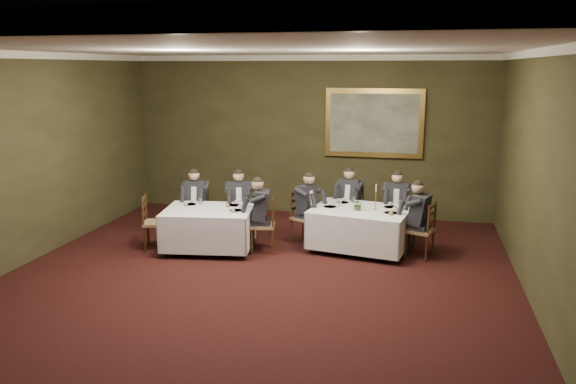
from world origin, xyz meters
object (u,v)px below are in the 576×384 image
at_px(chair_main_backright, 396,225).
at_px(diner_main_backright, 396,214).
at_px(candlestick, 376,200).
at_px(painting, 374,123).
at_px(chair_sec_backleft, 197,222).
at_px(diner_main_backleft, 350,209).
at_px(chair_sec_endleft, 156,233).
at_px(chair_sec_backright, 239,223).
at_px(chair_sec_endright, 263,236).
at_px(diner_main_endleft, 305,216).
at_px(diner_sec_backright, 239,212).
at_px(table_main, 360,226).
at_px(chair_main_backleft, 350,220).
at_px(table_second, 209,226).
at_px(diner_sec_endright, 263,224).
at_px(chair_main_endright, 420,242).
at_px(diner_sec_backleft, 196,211).
at_px(diner_main_endright, 420,229).
at_px(chair_main_endleft, 305,228).

relative_size(chair_main_backright, diner_main_backright, 0.74).
bearing_deg(candlestick, painting, 96.37).
bearing_deg(chair_sec_backleft, chair_main_backright, -176.85).
relative_size(diner_main_backleft, chair_sec_endleft, 1.35).
distance_m(chair_sec_backright, chair_sec_endright, 0.99).
bearing_deg(candlestick, diner_main_endleft, 173.25).
relative_size(diner_sec_backright, chair_sec_endright, 1.35).
bearing_deg(candlestick, chair_sec_backleft, 178.73).
bearing_deg(painting, diner_main_backright, -69.07).
xyz_separation_m(chair_sec_backleft, candlestick, (3.45, -0.08, 0.66)).
distance_m(table_main, chair_main_backleft, 1.00).
bearing_deg(table_second, diner_sec_backright, 70.61).
xyz_separation_m(diner_main_endleft, chair_sec_backright, (-1.31, 0.04, -0.23)).
bearing_deg(chair_main_backright, diner_main_backright, 90.00).
bearing_deg(diner_sec_endright, chair_main_backright, -73.23).
bearing_deg(painting, diner_sec_backright, -138.05).
distance_m(diner_sec_endright, painting, 3.64).
relative_size(chair_main_backleft, chair_sec_endright, 1.00).
relative_size(chair_sec_backleft, chair_sec_endleft, 1.00).
xyz_separation_m(chair_main_endright, chair_sec_endleft, (-4.70, -0.59, 0.00)).
relative_size(diner_sec_backleft, candlestick, 2.82).
bearing_deg(diner_main_endleft, table_second, -40.11).
relative_size(chair_main_backright, candlestick, 2.10).
bearing_deg(chair_main_backright, table_second, 25.18).
bearing_deg(chair_sec_endright, chair_sec_endleft, 86.28).
relative_size(chair_sec_backleft, diner_sec_endright, 0.74).
bearing_deg(candlestick, chair_sec_backright, 175.65).
xyz_separation_m(diner_sec_backleft, painting, (3.19, 2.25, 1.56)).
bearing_deg(diner_sec_backright, table_second, 51.52).
bearing_deg(diner_sec_backleft, table_second, 119.32).
bearing_deg(diner_sec_backright, chair_main_backright, 171.85).
bearing_deg(table_main, chair_main_endright, -9.83).
relative_size(diner_sec_backleft, chair_sec_endright, 1.35).
relative_size(diner_main_endleft, chair_sec_backright, 1.35).
relative_size(diner_main_backleft, diner_main_endright, 1.00).
relative_size(diner_main_backleft, chair_sec_backleft, 1.35).
relative_size(table_main, diner_main_backright, 1.41).
height_order(chair_sec_endright, chair_sec_endleft, same).
bearing_deg(chair_main_endright, diner_main_backright, 43.45).
xyz_separation_m(chair_main_backright, diner_main_endright, (0.45, -0.97, 0.23)).
bearing_deg(painting, diner_sec_endright, -120.92).
xyz_separation_m(table_second, chair_main_backleft, (2.36, 1.57, -0.17)).
distance_m(diner_sec_backleft, painting, 4.20).
distance_m(chair_main_endleft, diner_main_endright, 2.16).
bearing_deg(chair_sec_backleft, chair_sec_endleft, 56.10).
bearing_deg(diner_sec_backright, chair_sec_backleft, -11.38).
xyz_separation_m(chair_sec_backright, painting, (2.36, 2.11, 1.79)).
distance_m(table_main, diner_sec_endright, 1.76).
bearing_deg(diner_main_backleft, chair_main_endright, 157.05).
relative_size(diner_main_backleft, painting, 0.64).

